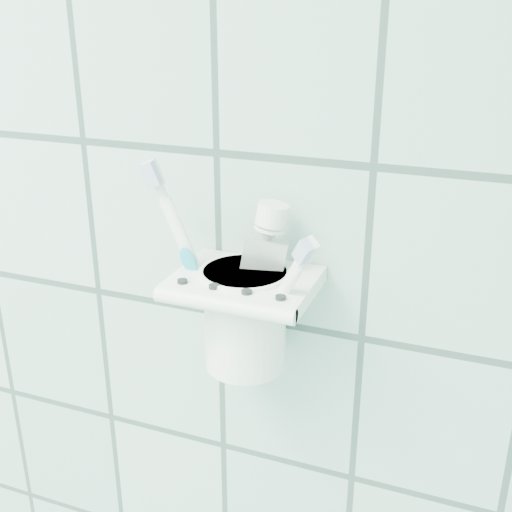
{
  "coord_description": "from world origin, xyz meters",
  "views": [
    {
      "loc": [
        0.84,
        0.66,
        1.56
      ],
      "look_at": [
        0.67,
        1.1,
        1.36
      ],
      "focal_mm": 45.0,
      "sensor_mm": 36.0,
      "label": 1
    }
  ],
  "objects": [
    {
      "name": "holder_bracket",
      "position": [
        0.64,
        1.15,
        1.31
      ],
      "size": [
        0.13,
        0.1,
        0.04
      ],
      "color": "white",
      "rests_on": "wall_back"
    },
    {
      "name": "cup",
      "position": [
        0.64,
        1.16,
        1.28
      ],
      "size": [
        0.08,
        0.08,
        0.1
      ],
      "color": "white",
      "rests_on": "holder_bracket"
    },
    {
      "name": "toothbrush_pink",
      "position": [
        0.63,
        1.15,
        1.33
      ],
      "size": [
        0.08,
        0.02,
        0.2
      ],
      "rotation": [
        -0.01,
        -0.39,
        0.11
      ],
      "color": "white",
      "rests_on": "cup"
    },
    {
      "name": "toothbrush_blue",
      "position": [
        0.63,
        1.14,
        1.34
      ],
      "size": [
        0.04,
        0.1,
        0.2
      ],
      "rotation": [
        -0.45,
        0.32,
        0.33
      ],
      "color": "white",
      "rests_on": "cup"
    },
    {
      "name": "toothbrush_orange",
      "position": [
        0.64,
        1.17,
        1.33
      ],
      "size": [
        0.08,
        0.07,
        0.17
      ],
      "rotation": [
        0.13,
        0.62,
        -0.51
      ],
      "color": "white",
      "rests_on": "cup"
    },
    {
      "name": "toothpaste_tube",
      "position": [
        0.64,
        1.16,
        1.32
      ],
      "size": [
        0.06,
        0.04,
        0.16
      ],
      "rotation": [
        -0.02,
        0.16,
        0.2
      ],
      "color": "silver",
      "rests_on": "cup"
    }
  ]
}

